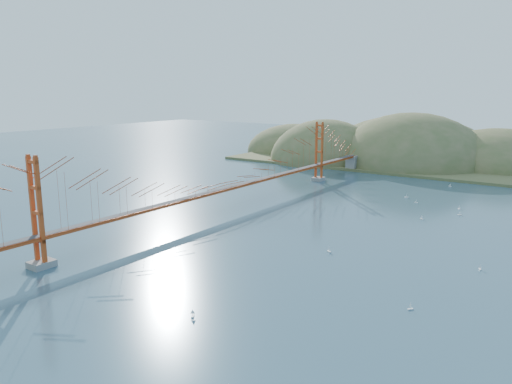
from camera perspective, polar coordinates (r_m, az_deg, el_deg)
The scene contains 13 objects.
ground at distance 75.64m, azimuth -3.67°, elevation -2.09°, with size 320.00×320.00×0.00m, color #335366.
bridge at distance 74.41m, azimuth -3.66°, elevation 3.18°, with size 2.20×94.40×12.00m.
far_headlands at distance 134.32m, azimuth 15.77°, elevation 3.60°, with size 84.00×58.00×25.00m.
sailboat_13 at distance 44.57m, azimuth 17.23°, elevation -12.56°, with size 0.58×0.58×0.61m.
sailboat_16 at distance 82.19m, azimuth 22.21°, elevation -1.73°, with size 0.62×0.62×0.65m.
sailboat_8 at distance 78.17m, azimuth 22.26°, elevation -2.39°, with size 0.61×0.56×0.68m.
sailboat_2 at distance 57.15m, azimuth 8.35°, elevation -6.66°, with size 0.64×0.64×0.69m.
sailboat_5 at distance 56.13m, azimuth 24.23°, elevation -7.97°, with size 0.51×0.52×0.58m.
sailboat_7 at distance 100.35m, azimuth 21.30°, elevation 0.66°, with size 0.55×0.55×0.62m.
sailboat_12 at distance 87.80m, azimuth 16.82°, elevation -0.52°, with size 0.60×0.49×0.71m.
sailboat_10 at distance 41.79m, azimuth -7.25°, elevation -13.77°, with size 0.66×0.66×0.70m.
sailboat_1 at distance 74.01m, azimuth 18.41°, elevation -2.87°, with size 0.66×0.66×0.69m.
sailboat_extra_0 at distance 84.32m, azimuth 17.85°, elevation -1.10°, with size 0.49×0.42×0.57m.
Camera 1 is at (46.17, -57.11, 18.12)m, focal length 35.00 mm.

